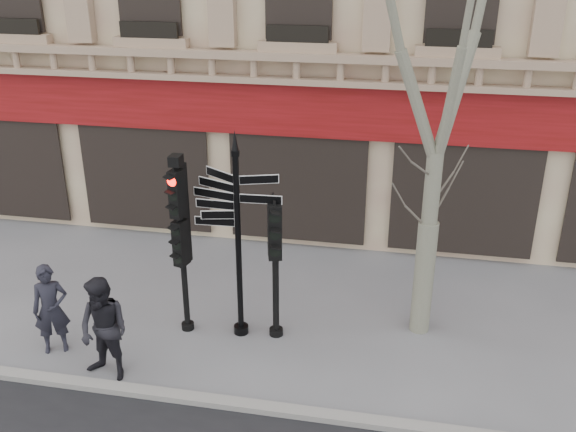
% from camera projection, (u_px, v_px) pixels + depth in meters
% --- Properties ---
extents(ground, '(80.00, 80.00, 0.00)m').
position_uv_depth(ground, '(251.00, 358.00, 12.14)').
color(ground, slate).
rests_on(ground, ground).
extents(kerb, '(80.00, 0.25, 0.12)m').
position_uv_depth(kerb, '(231.00, 404.00, 10.85)').
color(kerb, gray).
rests_on(kerb, ground).
extents(fingerpost, '(1.97, 1.97, 4.21)m').
position_uv_depth(fingerpost, '(237.00, 203.00, 11.79)').
color(fingerpost, black).
rests_on(fingerpost, ground).
extents(traffic_signal_main, '(0.46, 0.38, 3.70)m').
position_uv_depth(traffic_signal_main, '(180.00, 224.00, 12.11)').
color(traffic_signal_main, black).
rests_on(traffic_signal_main, ground).
extents(traffic_signal_secondary, '(0.56, 0.46, 2.86)m').
position_uv_depth(traffic_signal_secondary, '(275.00, 245.00, 12.06)').
color(traffic_signal_secondary, black).
rests_on(traffic_signal_secondary, ground).
extents(pedestrian_a, '(0.78, 0.68, 1.81)m').
position_uv_depth(pedestrian_a, '(51.00, 309.00, 12.03)').
color(pedestrian_a, black).
rests_on(pedestrian_a, ground).
extents(pedestrian_b, '(1.12, 0.96, 1.98)m').
position_uv_depth(pedestrian_b, '(104.00, 330.00, 11.24)').
color(pedestrian_b, black).
rests_on(pedestrian_b, ground).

